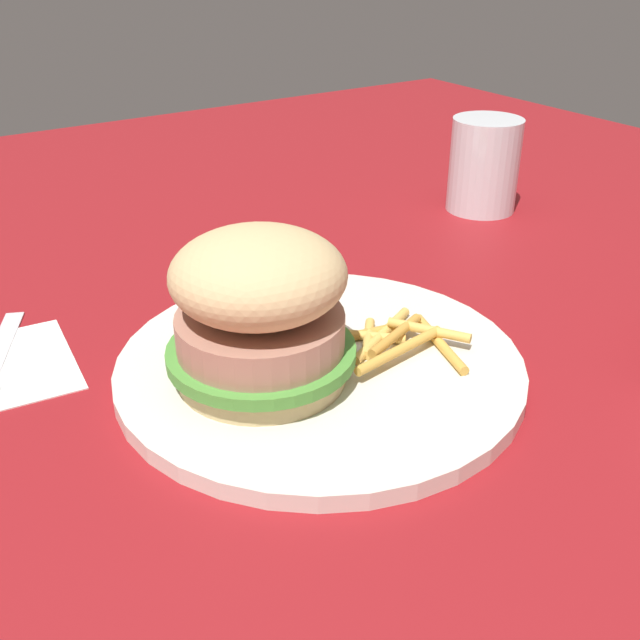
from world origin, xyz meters
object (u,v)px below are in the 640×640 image
Objects in this scene: plate at (320,366)px; fries_pile at (394,338)px; drink_glass at (484,168)px; sandwich at (260,309)px.

plate is 2.68× the size of fries_pile.
sandwich is at bearing 116.00° from drink_glass.
sandwich is 1.18× the size of fries_pile.
plate is 2.87× the size of drink_glass.
plate is at bearing -91.41° from sandwich.
drink_glass is (0.20, -0.28, 0.03)m from fries_pile.
drink_glass is (0.18, -0.37, -0.02)m from sandwich.
fries_pile is 1.07× the size of drink_glass.
sandwich is 0.42m from drink_glass.
drink_glass reaches higher than fries_pile.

